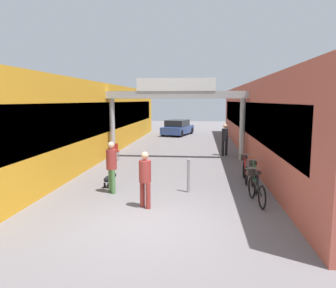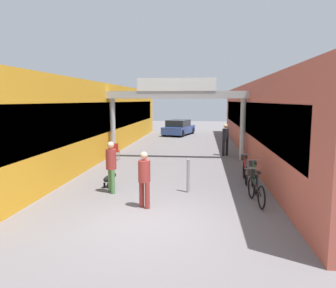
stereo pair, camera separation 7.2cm
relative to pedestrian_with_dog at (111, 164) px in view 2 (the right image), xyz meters
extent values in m
plane|color=slate|center=(1.58, -2.43, -0.97)|extent=(80.00, 80.00, 0.00)
cube|color=gold|center=(-3.52, 8.57, 0.97)|extent=(3.00, 26.00, 3.88)
cube|color=black|center=(-2.04, 8.57, 1.17)|extent=(0.04, 23.40, 1.55)
cube|color=#B25142|center=(6.68, 8.57, 0.97)|extent=(3.00, 26.00, 3.88)
cube|color=black|center=(5.20, 8.57, 1.17)|extent=(0.04, 23.40, 1.55)
cylinder|color=#B2B2B2|center=(-1.77, 6.52, 0.58)|extent=(0.28, 0.28, 3.10)
cylinder|color=#B2B2B2|center=(4.93, 6.52, 0.58)|extent=(0.28, 0.28, 3.10)
cube|color=#B2B2B2|center=(1.58, 6.52, 2.32)|extent=(7.40, 0.44, 0.37)
cube|color=white|center=(1.58, 6.32, 2.82)|extent=(3.96, 0.10, 0.64)
cylinder|color=#4C7F47|center=(-0.07, 0.10, -0.57)|extent=(0.20, 0.20, 0.79)
cylinder|color=#4C7F47|center=(0.07, -0.10, -0.57)|extent=(0.20, 0.20, 0.79)
cylinder|color=#99332D|center=(0.00, 0.00, 0.15)|extent=(0.47, 0.47, 0.65)
sphere|color=beige|center=(0.00, 0.00, 0.61)|extent=(0.31, 0.31, 0.22)
cylinder|color=#99332D|center=(1.43, -1.44, -0.59)|extent=(0.20, 0.20, 0.74)
cylinder|color=#99332D|center=(1.24, -1.29, -0.59)|extent=(0.20, 0.20, 0.74)
cylinder|color=#99332D|center=(1.34, -1.36, 0.08)|extent=(0.48, 0.48, 0.61)
sphere|color=tan|center=(1.34, -1.36, 0.53)|extent=(0.29, 0.29, 0.21)
cylinder|color=black|center=(4.06, 7.67, -0.56)|extent=(0.19, 0.19, 0.81)
cylinder|color=black|center=(4.26, 7.81, -0.56)|extent=(0.19, 0.19, 0.81)
cylinder|color=black|center=(4.16, 7.74, 0.18)|extent=(0.47, 0.47, 0.67)
sphere|color=tan|center=(4.16, 7.74, 0.66)|extent=(0.32, 0.32, 0.23)
ellipsoid|color=black|center=(-0.29, 0.69, -0.67)|extent=(0.43, 0.62, 0.23)
sphere|color=black|center=(-0.20, 0.93, -0.59)|extent=(0.25, 0.25, 0.19)
sphere|color=white|center=(-0.23, 0.85, -0.68)|extent=(0.18, 0.18, 0.14)
cylinder|color=black|center=(-0.30, 0.87, -0.88)|extent=(0.09, 0.09, 0.18)
cylinder|color=black|center=(-0.16, 0.82, -0.88)|extent=(0.09, 0.09, 0.18)
cylinder|color=black|center=(-0.42, 0.55, -0.88)|extent=(0.09, 0.09, 0.18)
cylinder|color=black|center=(-0.28, 0.50, -0.88)|extent=(0.09, 0.09, 0.18)
torus|color=black|center=(4.46, -0.14, -0.63)|extent=(0.14, 0.67, 0.67)
torus|color=black|center=(4.59, -1.15, -0.63)|extent=(0.14, 0.67, 0.67)
cube|color=black|center=(4.52, -0.64, -0.45)|extent=(0.16, 0.94, 0.34)
cylinder|color=black|center=(4.54, -0.76, -0.23)|extent=(0.04, 0.04, 0.42)
cube|color=black|center=(4.54, -0.76, -0.01)|extent=(0.13, 0.23, 0.05)
cylinder|color=black|center=(4.46, -0.20, -0.25)|extent=(0.04, 0.04, 0.46)
cylinder|color=gray|center=(4.46, -0.20, -0.01)|extent=(0.46, 0.09, 0.03)
cube|color=#332D28|center=(4.44, 0.00, -0.17)|extent=(0.26, 0.23, 0.20)
torus|color=black|center=(4.70, 1.29, -0.63)|extent=(0.08, 0.67, 0.67)
torus|color=black|center=(4.65, 0.27, -0.63)|extent=(0.08, 0.67, 0.67)
cube|color=#338C4C|center=(4.68, 0.78, -0.45)|extent=(0.08, 0.94, 0.34)
cylinder|color=#338C4C|center=(4.67, 0.66, -0.23)|extent=(0.03, 0.03, 0.42)
cube|color=black|center=(4.67, 0.66, -0.01)|extent=(0.11, 0.22, 0.05)
cylinder|color=#338C4C|center=(4.70, 1.23, -0.25)|extent=(0.03, 0.03, 0.46)
cylinder|color=gray|center=(4.70, 1.23, -0.01)|extent=(0.46, 0.05, 0.03)
cube|color=#332D28|center=(4.70, 1.43, -0.17)|extent=(0.25, 0.21, 0.20)
torus|color=black|center=(4.55, 2.50, -0.63)|extent=(0.08, 0.67, 0.67)
torus|color=black|center=(4.50, 1.48, -0.63)|extent=(0.08, 0.67, 0.67)
cube|color=red|center=(4.53, 1.99, -0.45)|extent=(0.08, 0.94, 0.34)
cylinder|color=red|center=(4.52, 1.87, -0.23)|extent=(0.03, 0.03, 0.42)
cube|color=black|center=(4.52, 1.87, -0.01)|extent=(0.11, 0.22, 0.05)
cylinder|color=red|center=(4.55, 2.44, -0.25)|extent=(0.03, 0.03, 0.46)
cylinder|color=gray|center=(4.55, 2.44, -0.01)|extent=(0.46, 0.05, 0.03)
cube|color=#332D28|center=(4.55, 2.64, -0.17)|extent=(0.25, 0.21, 0.20)
cylinder|color=gray|center=(2.48, 0.33, -0.44)|extent=(0.10, 0.10, 1.05)
sphere|color=gray|center=(2.48, 0.33, 0.11)|extent=(0.10, 0.10, 0.10)
cylinder|color=gray|center=(-1.61, 5.85, -0.74)|extent=(0.03, 0.03, 0.45)
cylinder|color=gray|center=(-1.27, 5.86, -0.74)|extent=(0.03, 0.03, 0.45)
cylinder|color=gray|center=(-1.59, 5.51, -0.74)|extent=(0.03, 0.03, 0.45)
cylinder|color=gray|center=(-1.25, 5.52, -0.74)|extent=(0.03, 0.03, 0.45)
cube|color=#B2231E|center=(-1.43, 5.69, -0.50)|extent=(0.42, 0.42, 0.04)
cube|color=#B2231E|center=(-1.42, 5.51, -0.28)|extent=(0.40, 0.06, 0.40)
cube|color=#2D478C|center=(0.84, 18.14, -0.49)|extent=(2.73, 4.32, 0.60)
cube|color=#1E2328|center=(0.80, 18.00, 0.09)|extent=(2.09, 2.53, 0.55)
cylinder|color=black|center=(0.45, 19.75, -0.67)|extent=(0.35, 0.63, 0.60)
cylinder|color=black|center=(1.98, 19.34, -0.67)|extent=(0.35, 0.63, 0.60)
cylinder|color=black|center=(-0.30, 16.95, -0.67)|extent=(0.35, 0.63, 0.60)
cylinder|color=black|center=(1.23, 16.53, -0.67)|extent=(0.35, 0.63, 0.60)
camera|label=1|loc=(2.89, -10.18, 2.04)|focal=35.00mm
camera|label=2|loc=(2.96, -10.17, 2.04)|focal=35.00mm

